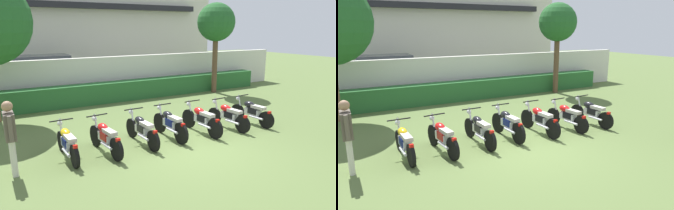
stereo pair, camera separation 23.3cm
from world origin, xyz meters
The scene contains 14 objects.
ground centered at (0.00, 0.00, 0.00)m, with size 60.00×60.00×0.00m, color #566B38.
building centered at (0.00, 16.88, 4.36)m, with size 22.18×6.50×8.72m.
compound_wall centered at (0.00, 7.30, 0.98)m, with size 21.07×0.30×1.96m, color silver.
hedge_row centered at (0.00, 6.60, 0.44)m, with size 16.86×0.70×0.89m, color #28602D.
parked_car centered at (-1.97, 10.60, 0.94)m, with size 4.53×2.12×1.89m.
tree_far_side centered at (5.50, 5.93, 3.48)m, with size 1.88×1.88×4.48m.
motorcycle_in_row_0 centered at (-3.10, 1.02, 0.44)m, with size 0.60×1.79×0.94m.
motorcycle_in_row_1 centered at (-2.14, 0.92, 0.45)m, with size 0.60×1.88×0.96m.
motorcycle_in_row_2 centered at (-1.01, 1.03, 0.44)m, with size 0.60×1.93×0.95m.
motorcycle_in_row_3 centered at (-0.06, 1.06, 0.46)m, with size 0.60×1.84×0.98m.
motorcycle_in_row_4 centered at (1.04, 0.96, 0.45)m, with size 0.60×1.94×0.97m.
motorcycle_in_row_5 centered at (2.10, 0.91, 0.44)m, with size 0.60×1.84×0.94m.
motorcycle_in_row_6 centered at (3.13, 0.88, 0.44)m, with size 0.60×1.86×0.95m.
inspector_person centered at (-4.36, 0.75, 1.03)m, with size 0.23×0.69×1.72m.
Camera 1 is at (-4.67, -6.68, 3.26)m, focal length 33.45 mm.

